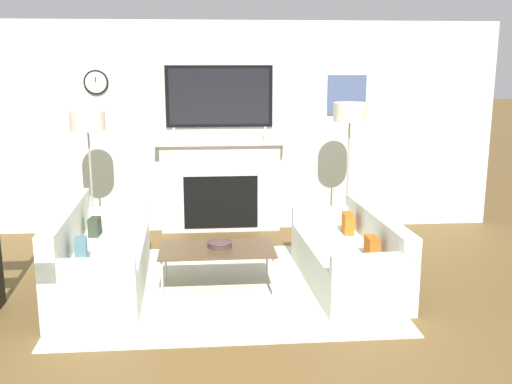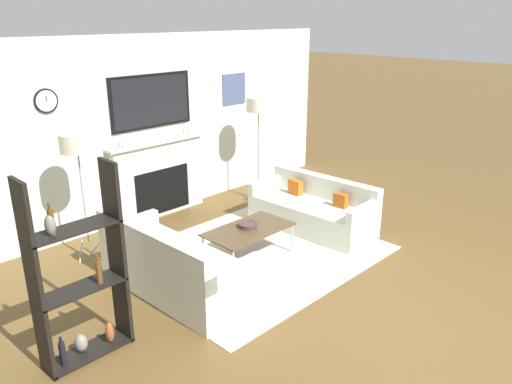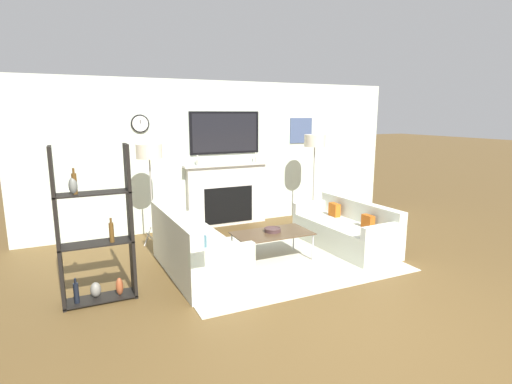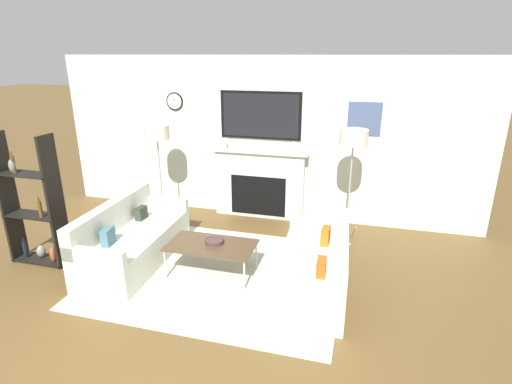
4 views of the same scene
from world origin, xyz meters
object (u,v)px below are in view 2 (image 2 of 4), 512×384
at_px(coffee_table, 249,231).
at_px(floor_lamp_left, 77,145).
at_px(shelf_unit, 79,278).
at_px(couch_left, 173,268).
at_px(couch_right, 313,211).
at_px(decorative_bowl, 248,225).
at_px(floor_lamp_right, 259,106).

height_order(coffee_table, floor_lamp_left, floor_lamp_left).
relative_size(coffee_table, shelf_unit, 0.63).
bearing_deg(floor_lamp_left, coffee_table, -44.64).
relative_size(couch_left, couch_right, 1.04).
height_order(couch_right, coffee_table, couch_right).
bearing_deg(coffee_table, couch_right, 1.04).
distance_m(couch_right, decorative_bowl, 1.33).
bearing_deg(couch_left, shelf_unit, -164.68).
bearing_deg(couch_right, shelf_unit, -174.79).
bearing_deg(floor_lamp_left, couch_right, -26.65).
relative_size(couch_left, floor_lamp_left, 1.15).
height_order(floor_lamp_left, floor_lamp_right, floor_lamp_right).
relative_size(coffee_table, floor_lamp_right, 0.65).
distance_m(decorative_bowl, floor_lamp_left, 2.27).
bearing_deg(coffee_table, floor_lamp_left, 135.36).
height_order(decorative_bowl, floor_lamp_right, floor_lamp_right).
xyz_separation_m(couch_right, floor_lamp_left, (-2.78, 1.39, 1.24)).
bearing_deg(floor_lamp_right, decorative_bowl, -139.33).
bearing_deg(floor_lamp_right, couch_right, -101.54).
bearing_deg(couch_left, floor_lamp_right, 26.68).
relative_size(coffee_table, decorative_bowl, 4.58).
height_order(couch_left, decorative_bowl, couch_left).
relative_size(couch_left, floor_lamp_right, 1.10).
bearing_deg(couch_right, floor_lamp_right, 78.46).
xyz_separation_m(couch_left, couch_right, (2.50, 0.00, -0.03)).
relative_size(couch_left, shelf_unit, 1.06).
bearing_deg(floor_lamp_right, couch_left, -153.32).
height_order(couch_left, coffee_table, couch_left).
bearing_deg(couch_left, floor_lamp_left, 101.33).
bearing_deg(decorative_bowl, shelf_unit, -171.49).
height_order(couch_right, shelf_unit, shelf_unit).
relative_size(decorative_bowl, floor_lamp_right, 0.14).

